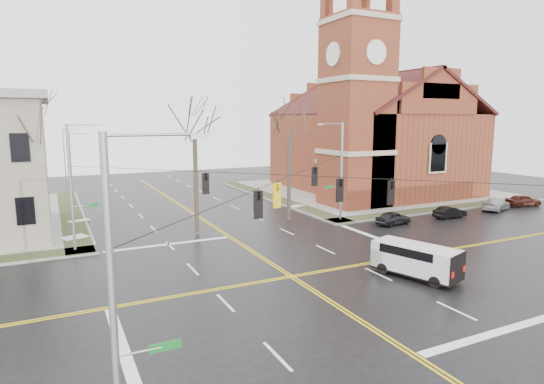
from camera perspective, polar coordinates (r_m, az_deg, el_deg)
name	(u,v)px	position (r m, az deg, el deg)	size (l,w,h in m)	color
ground	(291,277)	(28.06, 2.45, -10.55)	(120.00, 120.00, 0.00)	black
sidewalks	(291,275)	(28.04, 2.45, -10.41)	(80.00, 80.00, 0.17)	gray
road_markings	(291,276)	(28.06, 2.45, -10.54)	(100.00, 100.00, 0.01)	gold
church	(368,127)	(60.86, 11.98, 7.96)	(24.28, 27.48, 27.50)	brown
signal_pole_ne	(340,169)	(42.42, 8.53, 2.93)	(2.75, 0.22, 9.00)	gray
signal_pole_nw	(73,184)	(35.00, -23.67, 0.97)	(2.75, 0.22, 9.00)	gray
signal_pole_sw	(119,296)	(12.59, -18.60, -12.26)	(2.75, 0.22, 9.00)	gray
span_wires	(292,175)	(26.63, 2.54, 2.11)	(23.02, 23.02, 0.03)	black
traffic_signals	(298,189)	(26.15, 3.23, 0.32)	(8.21, 8.26, 1.30)	black
streetlight_north_a	(72,168)	(51.47, -23.76, 2.79)	(2.30, 0.20, 8.00)	gray
streetlight_north_b	(65,155)	(71.39, -24.49, 4.29)	(2.30, 0.20, 8.00)	gray
cargo_van	(413,258)	(29.03, 17.23, -7.87)	(3.55, 5.53, 1.97)	white
parked_car_a	(393,218)	(42.58, 14.97, -3.17)	(1.45, 3.59, 1.22)	black
parked_car_b	(450,212)	(47.18, 21.42, -2.38)	(1.19, 3.42, 1.13)	black
parked_car_c	(496,204)	(53.28, 26.29, -1.35)	(1.80, 4.43, 1.29)	#B6B6B8
parked_car_d	(523,200)	(57.06, 29.01, -0.91)	(1.54, 3.83, 1.31)	#421912
tree_nw_far	(38,130)	(36.61, -27.26, 6.88)	(4.00, 4.00, 11.97)	#3D3427
tree_nw_near	(195,132)	(37.48, -9.70, 7.47)	(4.00, 4.00, 11.69)	#3D3427
tree_ne	(289,128)	(41.57, 2.19, 7.98)	(4.00, 4.00, 11.93)	#3D3427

